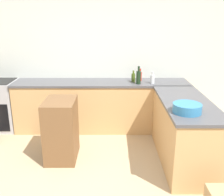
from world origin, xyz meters
TOP-DOWN VIEW (x-y plane):
  - ground_plane at (0.00, 0.00)m, footprint 14.00×14.00m
  - wall_back at (0.00, 2.32)m, footprint 8.00×0.06m
  - counter_back at (0.00, 1.99)m, footprint 3.19×0.63m
  - counter_peninsula at (1.25, 0.86)m, footprint 0.69×1.69m
  - island_table at (-0.56, 0.91)m, footprint 0.45×0.61m
  - mixing_bowl at (1.13, 0.40)m, footprint 0.36×0.36m
  - wine_bottle_dark at (0.66, 1.83)m, footprint 0.08×0.08m
  - vinegar_bottle_clear at (0.91, 1.85)m, footprint 0.08×0.08m
  - olive_oil_bottle at (0.58, 1.98)m, footprint 0.07×0.07m
  - hot_sauce_bottle at (0.72, 2.07)m, footprint 0.06×0.06m

SIDE VIEW (x-z plane):
  - ground_plane at x=0.00m, z-range 0.00..0.00m
  - island_table at x=-0.56m, z-range 0.00..0.91m
  - counter_back at x=0.00m, z-range 0.00..0.92m
  - counter_peninsula at x=1.25m, z-range 0.00..0.92m
  - mixing_bowl at x=1.13m, z-range 0.92..1.04m
  - olive_oil_bottle at x=0.58m, z-range 0.90..1.11m
  - vinegar_bottle_clear at x=0.91m, z-range 0.90..1.11m
  - hot_sauce_bottle at x=0.72m, z-range 0.90..1.12m
  - wine_bottle_dark at x=0.66m, z-range 0.89..1.20m
  - wall_back at x=0.00m, z-range 0.00..2.70m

